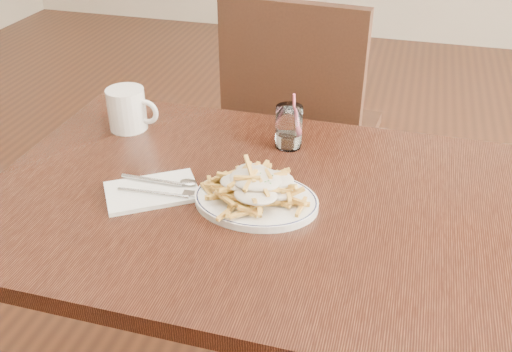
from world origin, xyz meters
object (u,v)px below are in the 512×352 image
(water_glass, at_px, (289,129))
(coffee_mug, at_px, (128,109))
(chair_far, at_px, (299,120))
(loaded_fries, at_px, (256,183))
(table, at_px, (257,224))
(fries_plate, at_px, (256,200))

(water_glass, bearing_deg, coffee_mug, -177.62)
(chair_far, bearing_deg, loaded_fries, -85.23)
(chair_far, height_order, water_glass, chair_far)
(table, xyz_separation_m, water_glass, (0.02, 0.24, 0.13))
(table, relative_size, chair_far, 1.19)
(loaded_fries, relative_size, coffee_mug, 1.71)
(fries_plate, xyz_separation_m, loaded_fries, (-0.00, 0.00, 0.04))
(table, distance_m, fries_plate, 0.09)
(table, height_order, water_glass, water_glass)
(fries_plate, height_order, water_glass, water_glass)
(fries_plate, height_order, coffee_mug, coffee_mug)
(coffee_mug, bearing_deg, fries_plate, -30.92)
(chair_far, relative_size, coffee_mug, 7.17)
(table, distance_m, coffee_mug, 0.49)
(loaded_fries, distance_m, water_glass, 0.27)
(table, bearing_deg, chair_far, 94.47)
(fries_plate, xyz_separation_m, water_glass, (0.01, 0.27, 0.04))
(table, distance_m, loaded_fries, 0.13)
(fries_plate, bearing_deg, coffee_mug, 149.08)
(loaded_fries, bearing_deg, water_glass, 88.18)
(water_glass, relative_size, coffee_mug, 1.04)
(table, xyz_separation_m, chair_far, (-0.06, 0.75, -0.10))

